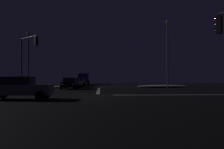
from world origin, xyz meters
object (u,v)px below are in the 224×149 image
Objects in this scene: sedan_black at (70,83)px; traffic_signal_nw at (27,53)px; sedan_white at (80,82)px; streetlamp_right_near at (167,49)px; streetlamp_left_near at (28,55)px; box_truck at (84,78)px; sedan_silver at (74,83)px; sedan_orange at (78,82)px; sedan_gray_crossing at (20,88)px; sedan_blue at (81,81)px.

traffic_signal_nw is at bearing -143.18° from sedan_black.
streetlamp_right_near is (14.36, -13.81, 5.08)m from sedan_white.
traffic_signal_nw is 6.46m from streetlamp_left_near.
box_truck is 29.32m from streetlamp_left_near.
box_truck is 35.11m from traffic_signal_nw.
sedan_orange is at bearing 88.09° from sedan_silver.
box_truck is 1.91× the size of sedan_gray_crossing.
traffic_signal_nw is 0.80× the size of streetlamp_left_near.
sedan_white is 0.52× the size of streetlamp_left_near.
sedan_black is 1.00× the size of sedan_gray_crossing.
sedan_blue is at bearing 92.64° from sedan_orange.
streetlamp_right_near is 20.88m from streetlamp_left_near.
sedan_orange is 0.52× the size of streetlamp_left_near.
sedan_silver is 11.19m from sedan_white.
box_truck is at bearing 90.31° from sedan_black.
box_truck is 32.25m from streetlamp_right_near.
sedan_orange and sedan_white have the same top height.
sedan_white is at bearing 89.81° from sedan_black.
sedan_silver and sedan_gray_crossing have the same top height.
sedan_silver is at bearing 169.69° from streetlamp_right_near.
traffic_signal_nw is (-3.40, 12.72, 3.80)m from sedan_gray_crossing.
sedan_blue is 0.64× the size of traffic_signal_nw.
traffic_signal_nw is 0.65× the size of streetlamp_right_near.
sedan_gray_crossing is (-1.35, -21.56, 0.00)m from sedan_silver.
sedan_black is 0.52× the size of box_truck.
sedan_gray_crossing is (-1.38, -32.75, 0.00)m from sedan_white.
streetlamp_left_near reaches higher than sedan_black.
box_truck is at bearing 82.53° from traffic_signal_nw.
sedan_orange is 12.38m from sedan_blue.
sedan_black is at bearing -169.42° from streetlamp_right_near.
traffic_signal_nw is (-4.72, -3.53, 3.80)m from sedan_black.
streetlamp_left_near is (-6.27, -28.46, 3.17)m from box_truck.
traffic_signal_nw is (-4.78, -20.03, 3.80)m from sedan_white.
sedan_silver is at bearing 61.77° from traffic_signal_nw.
sedan_orange is at bearing 86.76° from sedan_gray_crossing.
streetlamp_left_near is at bearing -115.21° from sedan_white.
streetlamp_right_near reaches higher than sedan_blue.
sedan_silver is 21.61m from sedan_gray_crossing.
box_truck is 0.99× the size of streetlamp_left_near.
sedan_silver is 8.08m from streetlamp_left_near.
streetlamp_right_near reaches higher than streetlamp_left_near.
streetlamp_right_near is at bearing -54.18° from sedan_blue.
sedan_black is 8.09m from streetlamp_left_near.
streetlamp_left_near reaches higher than sedan_gray_crossing.
sedan_black is 1.00× the size of sedan_white.
sedan_black is at bearing -22.67° from streetlamp_left_near.
streetlamp_right_near is 1.23× the size of streetlamp_left_near.
sedan_white is 1.00× the size of sedan_blue.
sedan_silver is 1.00× the size of sedan_gray_crossing.
sedan_orange is 17.12m from streetlamp_right_near.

